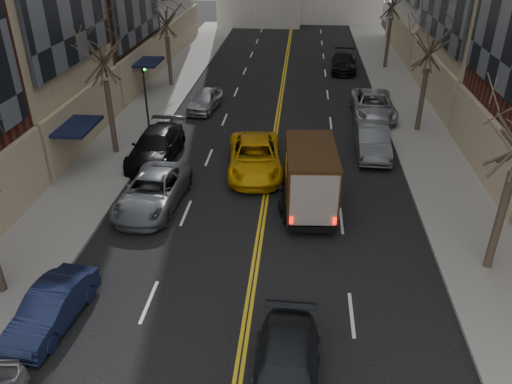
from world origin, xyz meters
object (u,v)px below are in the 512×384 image
ups_truck (309,176)px  taxi (255,157)px  observer_sedan (285,376)px  pedestrian (282,200)px

ups_truck → taxi: (-2.79, 3.35, -0.75)m
observer_sedan → pedestrian: (-0.55, 9.57, 0.08)m
ups_truck → observer_sedan: 10.61m
taxi → ups_truck: bearing=-56.5°
observer_sedan → taxi: taxi is taller
ups_truck → observer_sedan: size_ratio=1.20×
ups_truck → pedestrian: ups_truck is taller
ups_truck → taxi: 4.42m
taxi → observer_sedan: bearing=-87.5°
ups_truck → taxi: size_ratio=0.98×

